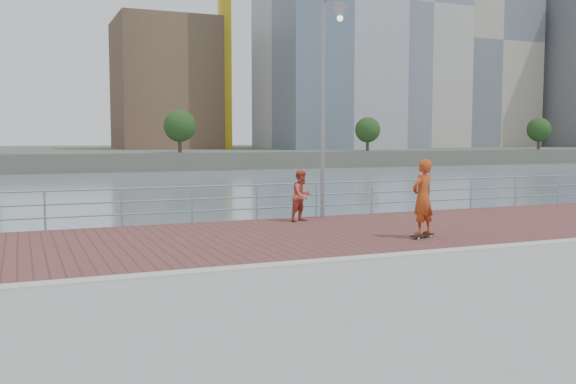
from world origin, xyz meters
name	(u,v)px	position (x,y,z in m)	size (l,w,h in m)	color
water	(325,358)	(0.00, 0.00, -2.00)	(400.00, 400.00, 0.00)	slate
brick_lane	(264,237)	(0.00, 3.60, 0.01)	(40.00, 6.80, 0.02)	brown
curb	(326,261)	(0.00, 0.00, 0.03)	(40.00, 0.40, 0.06)	#B7B5AD
far_shore	(51,155)	(0.00, 122.50, -0.75)	(320.00, 95.00, 2.50)	#4C5142
guardrail	(225,199)	(0.00, 7.00, 0.69)	(39.06, 0.06, 1.13)	#8C9EA8
street_lamp	(330,64)	(3.07, 6.01, 4.80)	(0.49, 1.43, 6.75)	gray
skateboard	(422,235)	(3.64, 1.89, 0.09)	(0.79, 0.44, 0.09)	black
skateboarder	(423,197)	(3.64, 1.89, 1.06)	(0.70, 0.46, 1.91)	#AA3F16
bystander	(302,196)	(2.16, 6.06, 0.80)	(0.76, 0.59, 1.57)	#C34D39
skyline	(226,23)	(30.25, 104.16, 23.68)	(233.00, 41.00, 59.94)	#ADA38E
shoreline_trees	(88,126)	(2.67, 77.00, 4.08)	(144.39, 4.54, 6.05)	#473323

